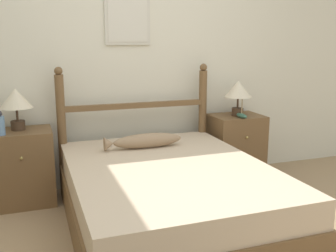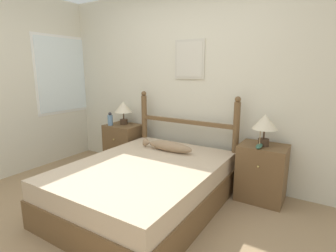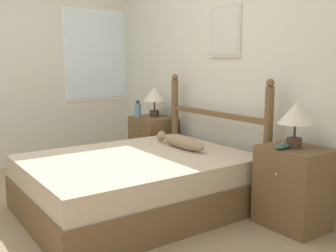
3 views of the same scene
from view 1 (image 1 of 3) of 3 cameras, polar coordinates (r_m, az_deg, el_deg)
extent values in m
cube|color=beige|center=(3.86, -5.93, 10.35)|extent=(6.40, 0.06, 2.55)
cube|color=beige|center=(3.82, -5.88, 15.46)|extent=(0.43, 0.02, 0.51)
cube|color=beige|center=(3.81, -5.83, 15.47)|extent=(0.37, 0.01, 0.45)
cube|color=brown|center=(3.07, 0.07, -11.83)|extent=(1.46, 1.92, 0.29)
cube|color=#CCB293|center=(2.98, 0.07, -7.52)|extent=(1.42, 1.88, 0.20)
cylinder|color=brown|center=(3.67, -15.11, -1.46)|extent=(0.08, 0.08, 1.11)
sphere|color=brown|center=(3.58, -15.63, 7.70)|extent=(0.07, 0.07, 0.07)
cylinder|color=brown|center=(4.01, 5.00, 0.08)|extent=(0.08, 0.08, 1.11)
sphere|color=brown|center=(3.93, 5.16, 8.48)|extent=(0.07, 0.07, 0.07)
cube|color=brown|center=(3.73, -4.67, 2.99)|extent=(1.39, 0.06, 0.05)
cube|color=brown|center=(3.65, -20.30, -5.64)|extent=(0.51, 0.41, 0.65)
sphere|color=tan|center=(3.40, -20.50, -4.41)|extent=(0.02, 0.02, 0.02)
cube|color=brown|center=(4.15, 9.81, -2.90)|extent=(0.51, 0.41, 0.65)
sphere|color=tan|center=(3.93, 11.40, -1.64)|extent=(0.02, 0.02, 0.02)
cylinder|color=#422D1E|center=(3.59, -20.94, 0.09)|extent=(0.12, 0.12, 0.08)
cylinder|color=#422D1E|center=(3.57, -21.05, 1.59)|extent=(0.02, 0.02, 0.11)
cone|color=beige|center=(3.55, -21.22, 3.78)|extent=(0.27, 0.27, 0.16)
cylinder|color=#422D1E|center=(4.05, 10.04, 2.04)|extent=(0.12, 0.12, 0.08)
cylinder|color=#422D1E|center=(4.04, 10.09, 3.38)|extent=(0.02, 0.02, 0.11)
cone|color=beige|center=(4.02, 10.16, 5.33)|extent=(0.27, 0.27, 0.16)
cylinder|color=#668CB2|center=(3.44, -23.21, 0.03)|extent=(0.08, 0.08, 0.16)
ellipsoid|color=#386651|center=(3.95, 10.63, 1.50)|extent=(0.06, 0.18, 0.04)
cylinder|color=#997F56|center=(3.93, 10.69, 2.98)|extent=(0.01, 0.01, 0.16)
ellipsoid|color=#997A5B|center=(3.41, -2.95, -2.12)|extent=(0.61, 0.14, 0.13)
cone|color=#997A5B|center=(3.33, -8.55, -2.58)|extent=(0.08, 0.11, 0.11)
camera|label=2|loc=(2.61, 60.13, 8.28)|focal=28.00mm
camera|label=3|loc=(3.99, 57.58, 5.62)|focal=42.00mm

